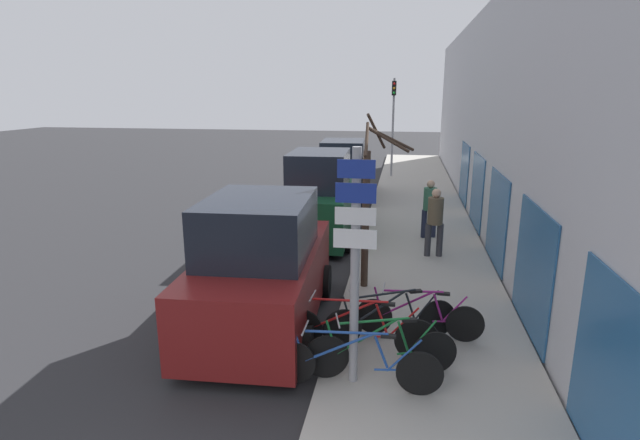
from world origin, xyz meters
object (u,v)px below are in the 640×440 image
signpost (355,260)px  bicycle_3 (391,320)px  parked_car_2 (343,173)px  street_tree (368,206)px  parked_car_1 (320,200)px  bicycle_2 (358,331)px  parked_car_0 (262,269)px  bicycle_4 (419,317)px  pedestrian_near (430,205)px  traffic_light (393,114)px  bicycle_1 (381,351)px  pedestrian_far (435,218)px  bicycle_0 (355,364)px

signpost → bicycle_3: 1.91m
parked_car_2 → street_tree: street_tree is taller
bicycle_3 → street_tree: 2.73m
parked_car_1 → bicycle_2: bearing=-77.6°
parked_car_0 → parked_car_2: bearing=86.9°
bicycle_3 → bicycle_4: (0.44, 0.22, -0.01)m
parked_car_1 → pedestrian_near: bearing=-1.1°
pedestrian_near → traffic_light: size_ratio=0.35×
parked_car_2 → signpost: bearing=-85.5°
bicycle_1 → bicycle_3: 1.02m
signpost → bicycle_4: bearing=57.3°
bicycle_3 → bicycle_1: bearing=151.8°
parked_car_1 → pedestrian_near: 3.03m
traffic_light → bicycle_3: bearing=-88.4°
bicycle_1 → bicycle_2: 0.62m
bicycle_1 → parked_car_1: 7.47m
bicycle_2 → street_tree: 3.12m
parked_car_1 → pedestrian_far: (3.08, -1.59, 0.01)m
bicycle_3 → pedestrian_near: bearing=-30.0°
parked_car_0 → street_tree: street_tree is taller
bicycle_1 → bicycle_0: bearing=126.8°
bicycle_3 → parked_car_1: 6.54m
bicycle_1 → street_tree: bearing=-5.9°
bicycle_0 → pedestrian_far: 6.12m
pedestrian_near → bicycle_2: bearing=-117.4°
signpost → parked_car_1: signpost is taller
bicycle_4 → traffic_light: traffic_light is taller
parked_car_2 → street_tree: size_ratio=1.23×
parked_car_0 → parked_car_1: parked_car_1 is taller
bicycle_3 → parked_car_0: parked_car_0 is taller
bicycle_0 → pedestrian_near: bearing=-9.6°
bicycle_4 → pedestrian_near: pedestrian_near is taller
bicycle_2 → pedestrian_far: 5.27m
parked_car_0 → parked_car_1: size_ratio=1.03×
bicycle_4 → bicycle_2: bearing=130.3°
bicycle_1 → bicycle_2: size_ratio=0.87×
parked_car_1 → street_tree: 4.21m
bicycle_0 → signpost: bearing=13.7°
parked_car_0 → pedestrian_far: parked_car_0 is taller
pedestrian_near → parked_car_1: bearing=164.7°
traffic_light → parked_car_0: bearing=-96.4°
parked_car_1 → pedestrian_near: size_ratio=2.72×
parked_car_0 → bicycle_1: bearing=-38.1°
bicycle_1 → pedestrian_near: (0.95, 7.19, 0.54)m
pedestrian_near → street_tree: size_ratio=0.45×
pedestrian_far → parked_car_1: bearing=145.7°
parked_car_0 → parked_car_1: bearing=86.6°
bicycle_4 → parked_car_2: (-2.62, 11.18, 0.52)m
bicycle_0 → bicycle_1: size_ratio=1.10×
signpost → parked_car_0: signpost is taller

